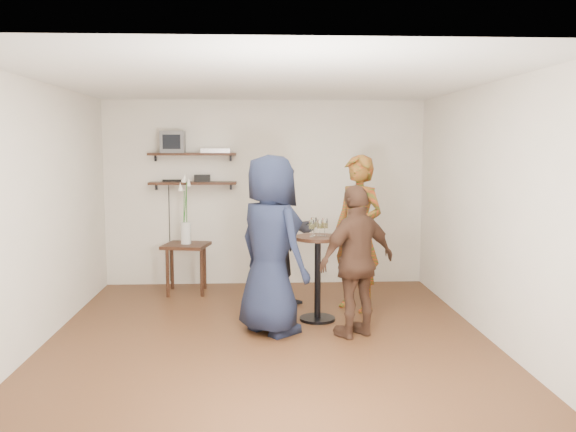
{
  "coord_description": "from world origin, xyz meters",
  "views": [
    {
      "loc": [
        -0.11,
        -6.1,
        1.97
      ],
      "look_at": [
        0.22,
        0.4,
        1.21
      ],
      "focal_mm": 38.0,
      "sensor_mm": 36.0,
      "label": 1
    }
  ],
  "objects_px": {
    "radio": "(202,178)",
    "person_navy": "(271,245)",
    "dvd_deck": "(216,151)",
    "person_dark": "(284,235)",
    "drinks_table": "(318,266)",
    "crt_monitor": "(173,142)",
    "person_plaid": "(358,233)",
    "person_brown": "(357,261)",
    "side_table": "(186,252)"
  },
  "relations": [
    {
      "from": "drinks_table",
      "to": "person_navy",
      "type": "relative_size",
      "value": 0.51
    },
    {
      "from": "person_dark",
      "to": "side_table",
      "type": "bearing_deg",
      "value": 117.19
    },
    {
      "from": "dvd_deck",
      "to": "drinks_table",
      "type": "xyz_separation_m",
      "value": [
        1.24,
        -1.78,
        -1.28
      ]
    },
    {
      "from": "dvd_deck",
      "to": "drinks_table",
      "type": "bearing_deg",
      "value": -55.08
    },
    {
      "from": "drinks_table",
      "to": "radio",
      "type": "bearing_deg",
      "value": 128.84
    },
    {
      "from": "side_table",
      "to": "person_brown",
      "type": "bearing_deg",
      "value": -44.93
    },
    {
      "from": "radio",
      "to": "person_plaid",
      "type": "xyz_separation_m",
      "value": [
        1.96,
        -1.33,
        -0.59
      ]
    },
    {
      "from": "dvd_deck",
      "to": "person_navy",
      "type": "relative_size",
      "value": 0.21
    },
    {
      "from": "side_table",
      "to": "person_plaid",
      "type": "xyz_separation_m",
      "value": [
        2.15,
        -0.93,
        0.37
      ]
    },
    {
      "from": "radio",
      "to": "person_navy",
      "type": "distance_m",
      "value": 2.46
    },
    {
      "from": "radio",
      "to": "drinks_table",
      "type": "xyz_separation_m",
      "value": [
        1.43,
        -1.78,
        -0.9
      ]
    },
    {
      "from": "dvd_deck",
      "to": "person_dark",
      "type": "distance_m",
      "value": 1.8
    },
    {
      "from": "crt_monitor",
      "to": "dvd_deck",
      "type": "xyz_separation_m",
      "value": [
        0.58,
        0.0,
        -0.12
      ]
    },
    {
      "from": "crt_monitor",
      "to": "dvd_deck",
      "type": "height_order",
      "value": "crt_monitor"
    },
    {
      "from": "person_dark",
      "to": "person_plaid",
      "type": "bearing_deg",
      "value": -40.41
    },
    {
      "from": "crt_monitor",
      "to": "person_plaid",
      "type": "distance_m",
      "value": 2.91
    },
    {
      "from": "drinks_table",
      "to": "person_brown",
      "type": "xyz_separation_m",
      "value": [
        0.35,
        -0.6,
        0.17
      ]
    },
    {
      "from": "side_table",
      "to": "person_navy",
      "type": "distance_m",
      "value": 2.14
    },
    {
      "from": "side_table",
      "to": "person_dark",
      "type": "height_order",
      "value": "person_dark"
    },
    {
      "from": "radio",
      "to": "person_navy",
      "type": "bearing_deg",
      "value": -67.95
    },
    {
      "from": "crt_monitor",
      "to": "person_plaid",
      "type": "xyz_separation_m",
      "value": [
        2.35,
        -1.33,
        -1.09
      ]
    },
    {
      "from": "radio",
      "to": "side_table",
      "type": "height_order",
      "value": "radio"
    },
    {
      "from": "radio",
      "to": "person_brown",
      "type": "height_order",
      "value": "person_brown"
    },
    {
      "from": "crt_monitor",
      "to": "radio",
      "type": "xyz_separation_m",
      "value": [
        0.39,
        0.0,
        -0.5
      ]
    },
    {
      "from": "person_plaid",
      "to": "person_brown",
      "type": "distance_m",
      "value": 1.07
    },
    {
      "from": "dvd_deck",
      "to": "crt_monitor",
      "type": "bearing_deg",
      "value": 180.0
    },
    {
      "from": "side_table",
      "to": "dvd_deck",
      "type": "bearing_deg",
      "value": 46.68
    },
    {
      "from": "crt_monitor",
      "to": "radio",
      "type": "distance_m",
      "value": 0.64
    },
    {
      "from": "crt_monitor",
      "to": "dvd_deck",
      "type": "relative_size",
      "value": 0.8
    },
    {
      "from": "crt_monitor",
      "to": "side_table",
      "type": "xyz_separation_m",
      "value": [
        0.2,
        -0.41,
        -1.46
      ]
    },
    {
      "from": "drinks_table",
      "to": "person_dark",
      "type": "bearing_deg",
      "value": 121.15
    },
    {
      "from": "radio",
      "to": "side_table",
      "type": "relative_size",
      "value": 0.33
    },
    {
      "from": "drinks_table",
      "to": "person_navy",
      "type": "xyz_separation_m",
      "value": [
        -0.54,
        -0.43,
        0.32
      ]
    },
    {
      "from": "drinks_table",
      "to": "person_plaid",
      "type": "height_order",
      "value": "person_plaid"
    },
    {
      "from": "person_dark",
      "to": "person_navy",
      "type": "distance_m",
      "value": 1.04
    },
    {
      "from": "person_plaid",
      "to": "side_table",
      "type": "bearing_deg",
      "value": -153.63
    },
    {
      "from": "drinks_table",
      "to": "person_dark",
      "type": "xyz_separation_m",
      "value": [
        -0.36,
        0.59,
        0.27
      ]
    },
    {
      "from": "person_navy",
      "to": "drinks_table",
      "type": "bearing_deg",
      "value": -90.0
    },
    {
      "from": "crt_monitor",
      "to": "person_dark",
      "type": "height_order",
      "value": "crt_monitor"
    },
    {
      "from": "drinks_table",
      "to": "person_dark",
      "type": "distance_m",
      "value": 0.74
    },
    {
      "from": "person_plaid",
      "to": "person_dark",
      "type": "relative_size",
      "value": 1.05
    },
    {
      "from": "dvd_deck",
      "to": "side_table",
      "type": "distance_m",
      "value": 1.45
    },
    {
      "from": "person_plaid",
      "to": "person_navy",
      "type": "relative_size",
      "value": 0.99
    },
    {
      "from": "radio",
      "to": "drinks_table",
      "type": "distance_m",
      "value": 2.46
    },
    {
      "from": "radio",
      "to": "person_navy",
      "type": "relative_size",
      "value": 0.12
    },
    {
      "from": "radio",
      "to": "person_dark",
      "type": "xyz_separation_m",
      "value": [
        1.08,
        -1.19,
        -0.63
      ]
    },
    {
      "from": "radio",
      "to": "person_dark",
      "type": "relative_size",
      "value": 0.12
    },
    {
      "from": "drinks_table",
      "to": "person_navy",
      "type": "height_order",
      "value": "person_navy"
    },
    {
      "from": "dvd_deck",
      "to": "person_plaid",
      "type": "distance_m",
      "value": 2.42
    },
    {
      "from": "crt_monitor",
      "to": "person_brown",
      "type": "distance_m",
      "value": 3.45
    }
  ]
}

